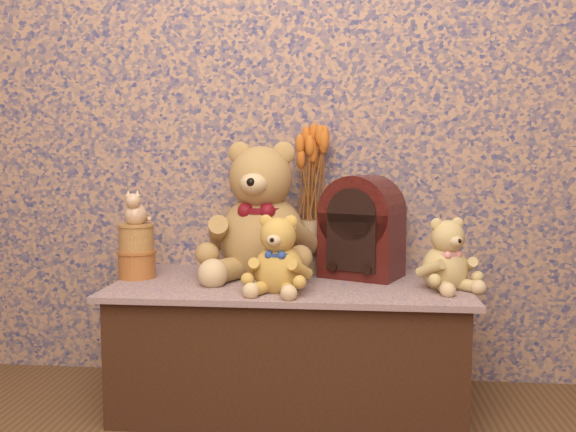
% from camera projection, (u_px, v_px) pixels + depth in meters
% --- Properties ---
extents(display_shelf, '(1.23, 0.61, 0.45)m').
position_uv_depth(display_shelf, '(289.00, 343.00, 2.15)').
color(display_shelf, '#394576').
rests_on(display_shelf, ground).
extents(teddy_large, '(0.48, 0.55, 0.53)m').
position_uv_depth(teddy_large, '(263.00, 204.00, 2.22)').
color(teddy_large, brown).
rests_on(teddy_large, display_shelf).
extents(teddy_medium, '(0.25, 0.29, 0.27)m').
position_uv_depth(teddy_medium, '(279.00, 250.00, 1.97)').
color(teddy_medium, '#B17E32').
rests_on(teddy_medium, display_shelf).
extents(teddy_small, '(0.29, 0.31, 0.26)m').
position_uv_depth(teddy_small, '(445.00, 251.00, 2.01)').
color(teddy_small, tan).
rests_on(teddy_small, display_shelf).
extents(cathedral_radio, '(0.33, 0.29, 0.38)m').
position_uv_depth(cathedral_radio, '(362.00, 226.00, 2.20)').
color(cathedral_radio, '#340C09').
rests_on(cathedral_radio, display_shelf).
extents(ceramic_vase, '(0.13, 0.13, 0.20)m').
position_uv_depth(ceramic_vase, '(312.00, 246.00, 2.32)').
color(ceramic_vase, tan).
rests_on(ceramic_vase, display_shelf).
extents(dried_stalks, '(0.28, 0.28, 0.46)m').
position_uv_depth(dried_stalks, '(312.00, 160.00, 2.29)').
color(dried_stalks, '#CE6621').
rests_on(dried_stalks, ceramic_vase).
extents(biscuit_tin_lower, '(0.16, 0.16, 0.10)m').
position_uv_depth(biscuit_tin_lower, '(137.00, 264.00, 2.20)').
color(biscuit_tin_lower, gold).
rests_on(biscuit_tin_lower, display_shelf).
extents(biscuit_tin_upper, '(0.15, 0.15, 0.10)m').
position_uv_depth(biscuit_tin_upper, '(136.00, 238.00, 2.19)').
color(biscuit_tin_upper, '#E0C062').
rests_on(biscuit_tin_upper, biscuit_tin_lower).
extents(cat_figurine, '(0.10, 0.11, 0.13)m').
position_uv_depth(cat_figurine, '(136.00, 207.00, 2.18)').
color(cat_figurine, silver).
rests_on(cat_figurine, biscuit_tin_upper).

